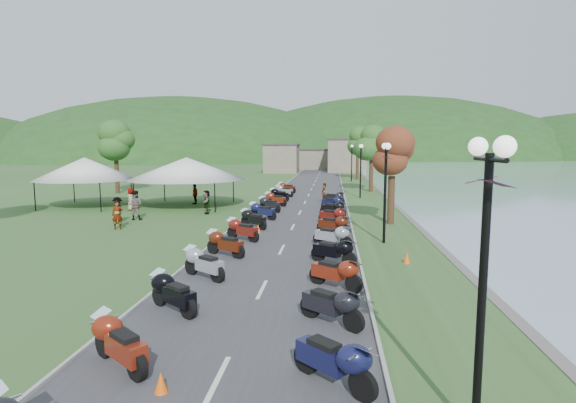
{
  "coord_description": "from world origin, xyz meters",
  "views": [
    {
      "loc": [
        2.36,
        -4.73,
        4.91
      ],
      "look_at": [
        -0.51,
        24.24,
        1.3
      ],
      "focal_mm": 28.0,
      "sensor_mm": 36.0,
      "label": 1
    }
  ],
  "objects": [
    {
      "name": "pedestrian_c",
      "position": [
        -11.23,
        22.33,
        0.0
      ],
      "size": [
        0.77,
        1.18,
        1.69
      ],
      "primitive_type": "imported",
      "rotation": [
        0.0,
        0.0,
        5.03
      ],
      "color": "slate",
      "rests_on": "ground"
    },
    {
      "name": "vendor_tent_side",
      "position": [
        -17.5,
        29.63,
        2.0
      ],
      "size": [
        5.22,
        5.22,
        4.0
      ],
      "primitive_type": null,
      "color": "white",
      "rests_on": "ground"
    },
    {
      "name": "vendor_tent_main",
      "position": [
        -9.43,
        30.74,
        2.0
      ],
      "size": [
        6.26,
        6.26,
        4.0
      ],
      "primitive_type": null,
      "color": "white",
      "rests_on": "ground"
    },
    {
      "name": "far_building",
      "position": [
        -2.0,
        85.0,
        2.5
      ],
      "size": [
        18.0,
        16.0,
        5.0
      ],
      "primitive_type": "cube",
      "color": "gray",
      "rests_on": "ground"
    },
    {
      "name": "road",
      "position": [
        0.0,
        40.0,
        0.01
      ],
      "size": [
        7.0,
        120.0,
        0.02
      ],
      "primitive_type": "cube",
      "color": "#3E3E41",
      "rests_on": "ground"
    },
    {
      "name": "moto_row_right",
      "position": [
        2.39,
        16.85,
        0.55
      ],
      "size": [
        2.6,
        34.5,
        1.1
      ],
      "primitive_type": null,
      "color": "#331411",
      "rests_on": "ground"
    },
    {
      "name": "streetlamp_near",
      "position": [
        4.81,
        2.61,
        2.5
      ],
      "size": [
        1.4,
        1.4,
        5.0
      ],
      "primitive_type": null,
      "color": "black",
      "rests_on": "ground"
    },
    {
      "name": "pedestrian_b",
      "position": [
        -10.73,
        23.77,
        0.0
      ],
      "size": [
        1.01,
        0.62,
        1.98
      ],
      "primitive_type": "imported",
      "rotation": [
        0.0,
        0.0,
        3.24
      ],
      "color": "slate",
      "rests_on": "ground"
    },
    {
      "name": "pedestrian_a",
      "position": [
        -10.26,
        20.33,
        0.0
      ],
      "size": [
        0.76,
        0.68,
        1.72
      ],
      "primitive_type": "imported",
      "rotation": [
        0.0,
        0.0,
        0.45
      ],
      "color": "slate",
      "rests_on": "ground"
    },
    {
      "name": "tree_lakeside",
      "position": [
        6.05,
        23.8,
        3.45
      ],
      "size": [
        2.48,
        2.48,
        6.89
      ],
      "primitive_type": null,
      "color": "#39722A",
      "rests_on": "ground"
    },
    {
      "name": "hills_backdrop",
      "position": [
        0.0,
        200.0,
        0.0
      ],
      "size": [
        360.0,
        120.0,
        76.0
      ],
      "primitive_type": null,
      "color": "#285621",
      "rests_on": "ground"
    },
    {
      "name": "moto_row_left",
      "position": [
        -2.31,
        17.92,
        0.55
      ],
      "size": [
        2.6,
        50.15,
        1.1
      ],
      "primitive_type": null,
      "color": "#331411",
      "rests_on": "ground"
    },
    {
      "name": "traffic_cone_near",
      "position": [
        -0.99,
        3.4,
        0.22
      ],
      "size": [
        0.28,
        0.28,
        0.44
      ],
      "primitive_type": "cone",
      "color": "#F2590C",
      "rests_on": "ground"
    }
  ]
}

